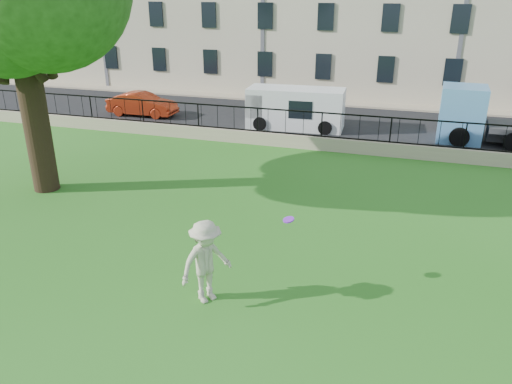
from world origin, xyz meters
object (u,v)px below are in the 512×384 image
(frisbee, at_px, (289,220))
(red_sedan, at_px, (142,104))
(man, at_px, (206,262))
(white_van, at_px, (296,108))
(blue_truck, at_px, (510,117))

(frisbee, relative_size, red_sedan, 0.07)
(man, xyz_separation_m, frisbee, (1.60, 1.26, 0.72))
(frisbee, relative_size, white_van, 0.05)
(man, xyz_separation_m, red_sedan, (-10.70, 15.92, -0.36))
(man, relative_size, red_sedan, 0.51)
(man, height_order, blue_truck, blue_truck)
(frisbee, distance_m, blue_truck, 16.18)
(red_sedan, bearing_deg, frisbee, -140.94)
(white_van, height_order, blue_truck, blue_truck)
(man, bearing_deg, frisbee, -16.94)
(red_sedan, relative_size, white_van, 0.81)
(man, distance_m, frisbee, 2.16)
(white_van, bearing_deg, frisbee, -80.61)
(frisbee, bearing_deg, white_van, 102.69)
(blue_truck, bearing_deg, frisbee, -112.65)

